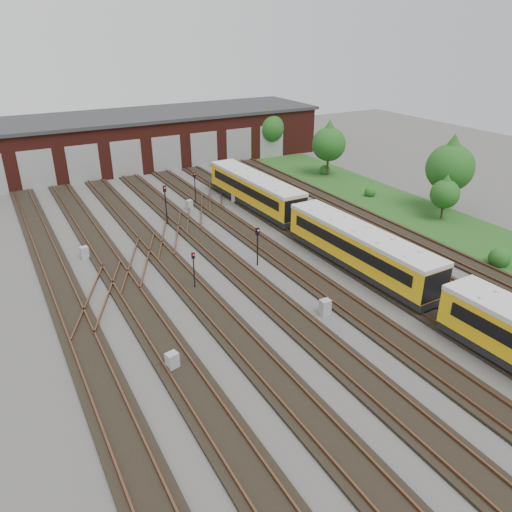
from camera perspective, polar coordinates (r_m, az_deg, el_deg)
ground at (r=34.33m, az=4.76°, el=-4.41°), size 120.00×120.00×0.00m
track_network at (r=34.62m, az=4.00°, el=-3.90°), size 30.40×70.00×0.33m
maintenance_shed at (r=68.20m, az=-14.39°, el=12.76°), size 51.00×12.50×6.35m
grass_verge at (r=52.68m, az=16.18°, el=5.43°), size 8.00×55.00×0.05m
metro_train at (r=37.49m, az=11.75°, el=0.94°), size 2.95×46.42×2.97m
signal_mast_0 at (r=46.17m, az=-10.31°, el=6.32°), size 0.28×0.26×3.65m
signal_mast_1 at (r=34.30m, az=-7.13°, el=-1.18°), size 0.22×0.20×2.80m
signal_mast_2 at (r=51.23m, az=-7.00°, el=8.15°), size 0.26×0.25×3.31m
signal_mast_3 at (r=37.41m, az=0.17°, el=1.67°), size 0.28×0.26×3.08m
relay_cabinet_0 at (r=27.46m, az=-9.54°, el=-11.80°), size 0.72×0.65×1.04m
relay_cabinet_1 at (r=41.40m, az=-19.01°, el=0.36°), size 0.66×0.58×0.99m
relay_cabinet_2 at (r=32.01m, az=7.89°, el=-5.83°), size 0.64×0.54×1.05m
relay_cabinet_3 at (r=50.18m, az=-7.63°, el=5.81°), size 0.71×0.65×0.97m
relay_cabinet_4 at (r=51.94m, az=-2.36°, el=6.76°), size 0.76×0.68×1.10m
tree_0 at (r=70.35m, az=1.51°, el=14.83°), size 4.10×4.10×6.79m
tree_1 at (r=61.29m, az=8.35°, el=12.98°), size 4.02×4.02×6.67m
tree_2 at (r=51.80m, az=21.39°, el=9.97°), size 4.55×4.55×7.53m
tree_3 at (r=49.51m, az=20.84°, el=6.99°), size 2.68×2.68×4.44m
bush_0 at (r=42.23m, az=26.12°, el=0.06°), size 1.64×1.64×1.64m
bush_1 at (r=55.09m, az=12.91°, el=7.26°), size 1.17×1.17×1.17m
bush_2 at (r=62.63m, az=7.88°, el=9.84°), size 1.30×1.30×1.30m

